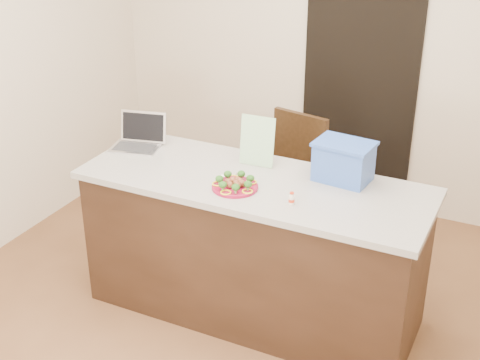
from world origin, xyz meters
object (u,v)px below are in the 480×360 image
at_px(napkin, 229,182).
at_px(blue_box, 344,161).
at_px(yogurt_bottle, 292,199).
at_px(chair, 293,174).
at_px(island, 253,248).
at_px(plate, 235,187).
at_px(laptop, 139,138).

xyz_separation_m(napkin, blue_box, (0.58, 0.31, 0.12)).
xyz_separation_m(napkin, yogurt_bottle, (0.43, -0.09, 0.03)).
distance_m(napkin, blue_box, 0.67).
xyz_separation_m(yogurt_bottle, chair, (-0.40, 1.08, -0.39)).
height_order(island, plate, plate).
bearing_deg(yogurt_bottle, laptop, 165.01).
bearing_deg(plate, laptop, 161.24).
bearing_deg(yogurt_bottle, napkin, 167.56).
bearing_deg(laptop, island, -22.12).
relative_size(island, napkin, 14.84).
bearing_deg(chair, napkin, -79.47).
xyz_separation_m(yogurt_bottle, blue_box, (0.15, 0.41, 0.09)).
bearing_deg(laptop, blue_box, -9.40).
bearing_deg(blue_box, chair, 135.57).
relative_size(yogurt_bottle, blue_box, 0.20).
height_order(plate, laptop, laptop).
relative_size(napkin, blue_box, 0.40).
height_order(plate, chair, chair).
height_order(yogurt_bottle, blue_box, blue_box).
xyz_separation_m(plate, napkin, (-0.07, 0.06, -0.01)).
bearing_deg(plate, yogurt_bottle, -5.80).
bearing_deg(blue_box, napkin, -145.82).
distance_m(island, blue_box, 0.77).
bearing_deg(island, plate, -110.02).
bearing_deg(napkin, plate, -39.76).
distance_m(plate, chair, 1.11).
distance_m(plate, blue_box, 0.64).
distance_m(plate, napkin, 0.09).
relative_size(yogurt_bottle, laptop, 0.20).
xyz_separation_m(island, blue_box, (0.46, 0.23, 0.58)).
bearing_deg(napkin, laptop, 163.60).
distance_m(yogurt_bottle, chair, 1.21).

